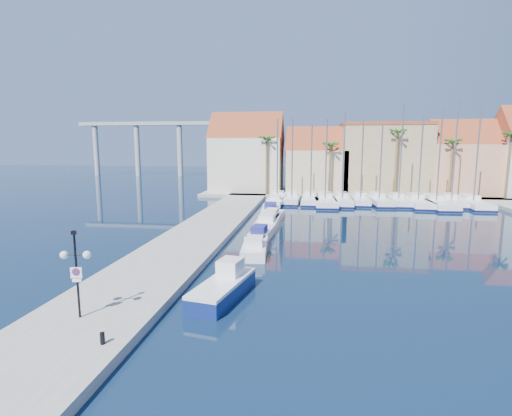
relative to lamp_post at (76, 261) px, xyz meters
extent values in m
plane|color=black|center=(9.32, 5.59, -3.23)|extent=(260.00, 260.00, 0.00)
cube|color=gray|center=(0.32, 19.09, -2.98)|extent=(6.00, 77.00, 0.50)
cube|color=gray|center=(19.32, 53.59, -2.98)|extent=(54.00, 16.00, 0.50)
cylinder|color=black|center=(0.00, 0.01, -0.65)|extent=(0.10, 0.10, 4.16)
cylinder|color=black|center=(-0.26, -0.04, 0.28)|extent=(0.52, 0.14, 0.05)
cylinder|color=black|center=(0.26, 0.05, 0.28)|extent=(0.52, 0.14, 0.05)
sphere|color=white|center=(-0.51, -0.08, 0.28)|extent=(0.37, 0.37, 0.37)
sphere|color=white|center=(0.51, 0.09, 0.28)|extent=(0.37, 0.37, 0.37)
cube|color=black|center=(0.00, 0.01, 1.32)|extent=(0.25, 0.16, 0.17)
cube|color=white|center=(0.01, -0.06, -0.55)|extent=(0.52, 0.11, 0.52)
cylinder|color=red|center=(0.01, -0.08, -0.49)|extent=(0.35, 0.07, 0.35)
cylinder|color=#1933A5|center=(0.02, -0.09, -0.49)|extent=(0.25, 0.05, 0.25)
cube|color=white|center=(0.01, -0.06, -0.91)|extent=(0.42, 0.10, 0.15)
cylinder|color=black|center=(2.36, -2.22, -2.48)|extent=(0.20, 0.20, 0.49)
cube|color=navy|center=(5.83, 4.40, -2.81)|extent=(2.94, 5.84, 0.84)
cube|color=white|center=(5.83, 4.40, -2.30)|extent=(2.94, 5.84, 0.19)
cube|color=white|center=(6.05, 5.50, -1.79)|extent=(1.48, 1.70, 1.02)
cube|color=white|center=(6.26, 13.95, -2.83)|extent=(2.27, 5.85, 0.80)
cube|color=white|center=(6.31, 13.38, -2.13)|extent=(1.43, 2.10, 0.60)
cube|color=white|center=(6.10, 18.49, -2.83)|extent=(2.07, 5.45, 0.80)
cube|color=navy|center=(6.06, 17.96, -2.13)|extent=(1.32, 1.95, 0.60)
cube|color=white|center=(6.11, 24.37, -2.83)|extent=(2.20, 6.73, 0.80)
cube|color=white|center=(6.11, 23.70, -2.13)|extent=(1.52, 2.36, 0.60)
cube|color=white|center=(6.28, 27.90, -2.83)|extent=(2.40, 6.03, 0.80)
cube|color=white|center=(6.23, 27.32, -2.13)|extent=(1.50, 2.17, 0.60)
cube|color=white|center=(5.54, 32.66, -2.83)|extent=(2.51, 6.56, 0.80)
cube|color=navy|center=(5.59, 32.01, -2.13)|extent=(1.60, 2.35, 0.60)
cube|color=white|center=(5.61, 39.52, -2.83)|extent=(2.16, 5.97, 0.80)
cube|color=white|center=(5.58, 38.93, -2.13)|extent=(1.42, 2.12, 0.60)
cube|color=white|center=(6.17, 42.97, -2.83)|extent=(3.00, 7.42, 0.80)
cube|color=white|center=(6.10, 42.25, -2.13)|extent=(1.86, 2.68, 0.60)
cube|color=white|center=(5.60, 41.69, -2.73)|extent=(2.48, 8.71, 1.00)
cube|color=#0C133F|center=(5.60, 41.69, -3.05)|extent=(2.55, 8.77, 0.28)
cube|color=white|center=(5.62, 42.56, -1.93)|extent=(1.64, 2.64, 0.60)
cylinder|color=slate|center=(5.59, 41.26, 3.30)|extent=(0.20, 0.20, 11.07)
cube|color=white|center=(7.69, 42.20, -2.73)|extent=(2.50, 8.82, 1.00)
cube|color=#0C133F|center=(7.69, 42.20, -3.05)|extent=(2.56, 8.88, 0.28)
cube|color=white|center=(7.72, 43.07, -1.93)|extent=(1.66, 2.67, 0.60)
cylinder|color=slate|center=(7.68, 41.76, 3.37)|extent=(0.20, 0.20, 11.20)
cube|color=white|center=(10.43, 42.09, -2.73)|extent=(2.59, 9.32, 1.00)
cube|color=#0C133F|center=(10.43, 42.09, -3.05)|extent=(2.65, 9.38, 0.28)
cube|color=white|center=(10.45, 43.02, -1.93)|extent=(1.74, 2.81, 0.60)
cylinder|color=slate|center=(10.42, 41.63, 2.87)|extent=(0.20, 0.20, 10.20)
cube|color=white|center=(12.45, 40.98, -2.73)|extent=(3.35, 11.20, 1.00)
cube|color=#0C133F|center=(12.45, 40.98, -3.05)|extent=(3.42, 11.27, 0.28)
cube|color=white|center=(12.40, 42.09, -1.93)|extent=(2.16, 3.41, 0.60)
cylinder|color=slate|center=(12.47, 40.42, 3.25)|extent=(0.20, 0.20, 10.97)
cube|color=white|center=(14.90, 41.45, -2.73)|extent=(2.58, 9.22, 1.00)
cube|color=#0C133F|center=(14.90, 41.45, -3.05)|extent=(2.64, 9.28, 0.28)
cube|color=white|center=(14.88, 42.37, -1.93)|extent=(1.73, 2.79, 0.60)
cylinder|color=slate|center=(14.91, 40.99, 3.69)|extent=(0.20, 0.20, 11.84)
cube|color=white|center=(17.52, 42.29, -2.73)|extent=(2.27, 8.40, 1.00)
cube|color=#0C133F|center=(17.52, 42.29, -3.05)|extent=(2.33, 8.46, 0.28)
cube|color=white|center=(17.53, 43.13, -1.93)|extent=(1.55, 2.53, 0.60)
cylinder|color=slate|center=(17.51, 41.87, 3.13)|extent=(0.20, 0.20, 10.72)
cube|color=white|center=(20.05, 42.15, -2.73)|extent=(3.09, 9.32, 1.00)
cube|color=#0C133F|center=(20.05, 42.15, -3.05)|extent=(3.16, 9.39, 0.28)
cube|color=white|center=(19.98, 43.07, -1.93)|extent=(1.88, 2.87, 0.60)
cylinder|color=slate|center=(20.08, 41.70, 2.93)|extent=(0.20, 0.20, 10.31)
cube|color=white|center=(22.73, 42.08, -2.73)|extent=(2.21, 8.37, 1.00)
cube|color=#0C133F|center=(22.73, 42.08, -3.05)|extent=(2.27, 8.43, 0.28)
cube|color=white|center=(22.74, 42.91, -1.93)|extent=(1.53, 2.51, 0.60)
cylinder|color=slate|center=(22.73, 41.66, 4.19)|extent=(0.20, 0.20, 12.83)
cube|color=white|center=(25.22, 41.51, -2.73)|extent=(2.92, 10.50, 1.00)
cube|color=#0C133F|center=(25.22, 41.51, -3.05)|extent=(2.98, 10.57, 0.28)
cube|color=white|center=(25.24, 42.55, -1.93)|extent=(1.96, 3.17, 0.60)
cylinder|color=slate|center=(25.21, 40.98, 3.35)|extent=(0.20, 0.20, 11.17)
cube|color=white|center=(27.39, 40.94, -2.73)|extent=(3.51, 11.27, 1.00)
cube|color=#0C133F|center=(27.39, 40.94, -3.05)|extent=(3.57, 11.34, 0.28)
cube|color=white|center=(27.33, 42.05, -1.93)|extent=(2.21, 3.45, 0.60)
cylinder|color=slate|center=(27.42, 40.38, 3.76)|extent=(0.20, 0.20, 11.99)
cube|color=white|center=(29.89, 42.49, -2.73)|extent=(2.39, 8.53, 1.00)
cube|color=#0C133F|center=(29.89, 42.49, -3.05)|extent=(2.45, 8.59, 0.28)
cube|color=white|center=(29.87, 43.33, -1.93)|extent=(1.60, 2.58, 0.60)
cylinder|color=slate|center=(29.90, 42.06, 4.35)|extent=(0.20, 0.20, 13.16)
cube|color=white|center=(32.38, 41.46, -2.73)|extent=(2.96, 10.32, 1.00)
cube|color=#0C133F|center=(32.38, 41.46, -3.05)|extent=(3.02, 10.39, 0.28)
cube|color=white|center=(32.41, 42.48, -1.93)|extent=(1.95, 3.13, 0.60)
cylinder|color=slate|center=(32.37, 40.94, 4.07)|extent=(0.20, 0.20, 12.60)
cube|color=beige|center=(-0.68, 52.59, 1.77)|extent=(12.00, 9.00, 9.00)
cube|color=maroon|center=(-0.68, 52.59, 6.27)|extent=(12.30, 9.00, 9.00)
cube|color=tan|center=(11.32, 52.59, 0.77)|extent=(10.00, 8.00, 7.00)
cube|color=maroon|center=(11.32, 52.59, 4.27)|extent=(10.30, 8.00, 8.00)
cube|color=#9C8760|center=(22.32, 53.59, 2.77)|extent=(14.00, 10.00, 11.00)
cube|color=maroon|center=(22.32, 53.59, 8.52)|extent=(14.20, 10.20, 0.50)
cube|color=tan|center=(34.32, 52.59, 1.27)|extent=(10.00, 8.00, 8.00)
cube|color=maroon|center=(34.32, 52.59, 5.27)|extent=(10.30, 8.00, 8.00)
cylinder|color=brown|center=(3.32, 47.59, 1.77)|extent=(0.36, 0.36, 9.00)
sphere|color=#215D1A|center=(3.32, 47.59, 6.12)|extent=(2.60, 2.60, 2.60)
cylinder|color=brown|center=(13.32, 47.59, 1.27)|extent=(0.36, 0.36, 8.00)
sphere|color=#215D1A|center=(13.32, 47.59, 5.12)|extent=(2.60, 2.60, 2.60)
cylinder|color=brown|center=(23.32, 47.59, 2.27)|extent=(0.36, 0.36, 10.00)
sphere|color=#215D1A|center=(23.32, 47.59, 7.12)|extent=(2.60, 2.60, 2.60)
cylinder|color=brown|center=(31.32, 47.59, 1.52)|extent=(0.36, 0.36, 8.50)
sphere|color=#215D1A|center=(31.32, 47.59, 5.62)|extent=(2.60, 2.60, 2.60)
cylinder|color=brown|center=(39.32, 47.59, 2.02)|extent=(0.36, 0.36, 9.50)
sphere|color=#215D1A|center=(39.32, 47.59, 6.62)|extent=(2.60, 2.60, 2.60)
cube|color=#9E9E99|center=(-28.68, 87.59, 10.77)|extent=(48.00, 2.20, 0.90)
cylinder|color=#9E9E99|center=(-48.68, 87.59, 3.77)|extent=(1.40, 1.40, 14.00)
cylinder|color=#9E9E99|center=(-36.68, 87.59, 3.77)|extent=(1.40, 1.40, 14.00)
cylinder|color=#9E9E99|center=(-24.68, 87.59, 3.77)|extent=(1.40, 1.40, 14.00)
cylinder|color=#9E9E99|center=(-12.68, 87.59, 3.77)|extent=(1.40, 1.40, 14.00)
camera|label=1|loc=(10.63, -16.28, 5.27)|focal=28.00mm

